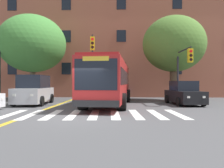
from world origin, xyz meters
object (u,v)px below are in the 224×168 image
city_bus (109,81)px  traffic_light_overhead (92,58)px  car_black_far_lane (184,94)px  car_silver_near_lane (34,91)px  traffic_light_near_corner (183,65)px  street_tree_curbside_small (33,44)px  street_tree_curbside_large (174,44)px  car_navy_behind_bus (120,88)px

city_bus → traffic_light_overhead: 2.85m
car_black_far_lane → traffic_light_overhead: traffic_light_overhead is taller
car_silver_near_lane → traffic_light_overhead: bearing=16.9°
traffic_light_overhead → city_bus: bearing=-41.1°
traffic_light_near_corner → street_tree_curbside_small: (-13.71, 4.20, 2.46)m
street_tree_curbside_large → car_silver_near_lane: bearing=-162.2°
traffic_light_overhead → street_tree_curbside_small: (-6.39, 3.10, 1.74)m
street_tree_curbside_large → traffic_light_overhead: bearing=-161.7°
car_black_far_lane → traffic_light_overhead: size_ratio=0.79×
car_navy_behind_bus → traffic_light_overhead: size_ratio=0.91×
traffic_light_overhead → street_tree_curbside_large: bearing=18.3°
city_bus → street_tree_curbside_large: street_tree_curbside_large is taller
car_silver_near_lane → street_tree_curbside_small: street_tree_curbside_small is taller
car_navy_behind_bus → city_bus: bearing=-95.0°
car_silver_near_lane → street_tree_curbside_small: (-1.89, 4.47, 4.52)m
car_black_far_lane → street_tree_curbside_small: (-13.78, 4.17, 4.77)m
car_silver_near_lane → car_black_far_lane: size_ratio=1.06×
car_silver_near_lane → city_bus: bearing=0.5°
car_silver_near_lane → traffic_light_overhead: (4.50, 1.37, 2.78)m
car_silver_near_lane → street_tree_curbside_small: 6.63m
car_silver_near_lane → traffic_light_near_corner: 12.00m
car_black_far_lane → traffic_light_overhead: (-7.39, 1.07, 3.03)m
car_black_far_lane → street_tree_curbside_large: (0.10, 3.55, 4.55)m
city_bus → car_navy_behind_bus: city_bus is taller
car_navy_behind_bus → traffic_light_near_corner: traffic_light_near_corner is taller
traffic_light_overhead → street_tree_curbside_large: size_ratio=0.71×
car_silver_near_lane → car_black_far_lane: bearing=1.4°
car_black_far_lane → street_tree_curbside_small: bearing=163.2°
car_black_far_lane → street_tree_curbside_large: 5.77m
car_navy_behind_bus → street_tree_curbside_large: (5.07, -6.69, 4.33)m
traffic_light_near_corner → traffic_light_overhead: bearing=171.4°
street_tree_curbside_small → traffic_light_overhead: bearing=-25.9°
car_navy_behind_bus → traffic_light_near_corner: 11.57m
car_navy_behind_bus → traffic_light_overhead: 9.89m
traffic_light_overhead → car_navy_behind_bus: bearing=75.2°
car_black_far_lane → street_tree_curbside_large: street_tree_curbside_large is taller
car_navy_behind_bus → street_tree_curbside_large: bearing=-52.9°
traffic_light_overhead → street_tree_curbside_small: street_tree_curbside_small is taller
car_black_far_lane → street_tree_curbside_small: street_tree_curbside_small is taller
city_bus → car_black_far_lane: size_ratio=2.59×
city_bus → car_silver_near_lane: bearing=-179.5°
traffic_light_near_corner → street_tree_curbside_large: size_ratio=0.59×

